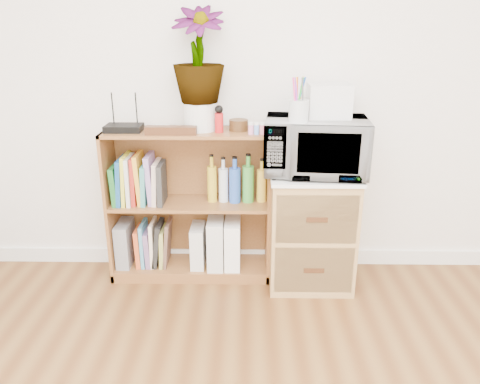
{
  "coord_description": "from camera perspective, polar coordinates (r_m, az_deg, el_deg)",
  "views": [
    {
      "loc": [
        0.01,
        -0.62,
        1.55
      ],
      "look_at": [
        -0.03,
        1.95,
        0.62
      ],
      "focal_mm": 35.0,
      "sensor_mm": 36.0,
      "label": 1
    }
  ],
  "objects": [
    {
      "name": "paint_jars",
      "position": [
        2.69,
        2.04,
        7.62
      ],
      "size": [
        0.11,
        0.04,
        0.06
      ],
      "primitive_type": "cube",
      "color": "pink",
      "rests_on": "bookshelf"
    },
    {
      "name": "microwave",
      "position": [
        2.74,
        9.17,
        5.54
      ],
      "size": [
        0.61,
        0.44,
        0.32
      ],
      "primitive_type": "imported",
      "rotation": [
        0.0,
        0.0,
        -0.09
      ],
      "color": "silver",
      "rests_on": "wicker_unit"
    },
    {
      "name": "wooden_bowl",
      "position": [
        2.79,
        -0.18,
        8.16
      ],
      "size": [
        0.11,
        0.11,
        0.06
      ],
      "primitive_type": "cylinder",
      "color": "#3C2410",
      "rests_on": "bookshelf"
    },
    {
      "name": "pen_cup",
      "position": [
        2.59,
        7.16,
        9.78
      ],
      "size": [
        0.11,
        0.11,
        0.12
      ],
      "primitive_type": "cylinder",
      "color": "silver",
      "rests_on": "microwave"
    },
    {
      "name": "file_box",
      "position": [
        3.13,
        -13.82,
        -6.04
      ],
      "size": [
        0.09,
        0.23,
        0.28
      ],
      "primitive_type": "cube",
      "color": "gray",
      "rests_on": "bookshelf"
    },
    {
      "name": "liquor_bottles",
      "position": [
        2.86,
        -0.38,
        1.41
      ],
      "size": [
        0.37,
        0.07,
        0.29
      ],
      "color": "gold",
      "rests_on": "bookshelf"
    },
    {
      "name": "kokeshi_doll",
      "position": [
        2.74,
        -2.57,
        8.43
      ],
      "size": [
        0.05,
        0.05,
        0.11
      ],
      "primitive_type": "cylinder",
      "color": "red",
      "rests_on": "bookshelf"
    },
    {
      "name": "trinket_box",
      "position": [
        2.71,
        -8.4,
        7.44
      ],
      "size": [
        0.29,
        0.07,
        0.05
      ],
      "primitive_type": "cube",
      "color": "#381E0F",
      "rests_on": "bookshelf"
    },
    {
      "name": "bookshelf",
      "position": [
        2.94,
        -6.11,
        -1.63
      ],
      "size": [
        1.0,
        0.3,
        0.95
      ],
      "primitive_type": "cube",
      "color": "brown",
      "rests_on": "ground"
    },
    {
      "name": "magazine_holder_left",
      "position": [
        3.04,
        -5.13,
        -6.48
      ],
      "size": [
        0.08,
        0.21,
        0.27
      ],
      "primitive_type": "cube",
      "color": "silver",
      "rests_on": "bookshelf"
    },
    {
      "name": "cookbooks",
      "position": [
        2.94,
        -12.15,
        1.42
      ],
      "size": [
        0.32,
        0.2,
        0.31
      ],
      "color": "#1B6628",
      "rests_on": "bookshelf"
    },
    {
      "name": "lower_books",
      "position": [
        3.09,
        -10.47,
        -6.26
      ],
      "size": [
        0.22,
        0.19,
        0.3
      ],
      "color": "#CD4F24",
      "rests_on": "bookshelf"
    },
    {
      "name": "magazine_holder_right",
      "position": [
        3.01,
        -0.91,
        -6.19
      ],
      "size": [
        0.1,
        0.25,
        0.31
      ],
      "primitive_type": "cube",
      "color": "white",
      "rests_on": "bookshelf"
    },
    {
      "name": "router",
      "position": [
        2.85,
        -13.97,
        7.58
      ],
      "size": [
        0.21,
        0.15,
        0.04
      ],
      "primitive_type": "cube",
      "color": "black",
      "rests_on": "bookshelf"
    },
    {
      "name": "magazine_holder_mid",
      "position": [
        3.02,
        -2.94,
        -6.06
      ],
      "size": [
        0.1,
        0.26,
        0.32
      ],
      "primitive_type": "cube",
      "color": "silver",
      "rests_on": "bookshelf"
    },
    {
      "name": "wicker_unit",
      "position": [
        2.93,
        8.58,
        -4.52
      ],
      "size": [
        0.5,
        0.45,
        0.7
      ],
      "primitive_type": "cube",
      "color": "#9E7542",
      "rests_on": "ground"
    },
    {
      "name": "white_bowl",
      "position": [
        2.8,
        -9.83,
        7.57
      ],
      "size": [
        0.13,
        0.13,
        0.03
      ],
      "primitive_type": "imported",
      "color": "white",
      "rests_on": "bookshelf"
    },
    {
      "name": "plant_pot",
      "position": [
        2.8,
        -4.91,
        9.18
      ],
      "size": [
        0.19,
        0.19,
        0.16
      ],
      "primitive_type": "cylinder",
      "color": "silver",
      "rests_on": "bookshelf"
    },
    {
      "name": "small_appliance",
      "position": [
        2.75,
        10.77,
        10.88
      ],
      "size": [
        0.24,
        0.2,
        0.19
      ],
      "primitive_type": "cube",
      "color": "silver",
      "rests_on": "microwave"
    },
    {
      "name": "skirting_board",
      "position": [
        3.23,
        0.7,
        -7.8
      ],
      "size": [
        4.0,
        0.02,
        0.1
      ],
      "primitive_type": "cube",
      "color": "white",
      "rests_on": "ground"
    },
    {
      "name": "potted_plant",
      "position": [
        2.76,
        -5.13,
        16.3
      ],
      "size": [
        0.3,
        0.3,
        0.53
      ],
      "primitive_type": "imported",
      "color": "#2F7737",
      "rests_on": "plant_pot"
    }
  ]
}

